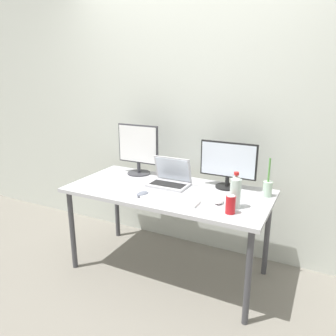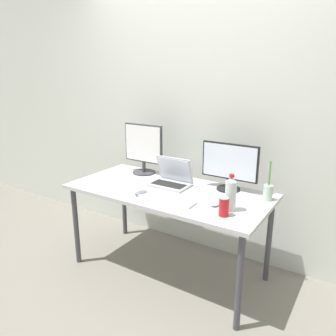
# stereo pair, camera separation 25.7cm
# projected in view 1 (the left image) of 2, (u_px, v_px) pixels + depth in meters

# --- Properties ---
(ground_plane) EXTENTS (16.00, 16.00, 0.00)m
(ground_plane) POSITION_uv_depth(u_px,v_px,m) (168.00, 270.00, 2.83)
(ground_plane) COLOR gray
(wall_back) EXTENTS (7.00, 0.08, 2.60)m
(wall_back) POSITION_uv_depth(u_px,v_px,m) (197.00, 112.00, 2.97)
(wall_back) COLOR silver
(wall_back) RESTS_ON ground
(work_desk) EXTENTS (1.62, 0.77, 0.74)m
(work_desk) POSITION_uv_depth(u_px,v_px,m) (168.00, 197.00, 2.64)
(work_desk) COLOR #424247
(work_desk) RESTS_ON ground
(monitor_left) EXTENTS (0.40, 0.21, 0.46)m
(monitor_left) POSITION_uv_depth(u_px,v_px,m) (138.00, 148.00, 2.97)
(monitor_left) COLOR #38383D
(monitor_left) RESTS_ON work_desk
(monitor_center) EXTENTS (0.46, 0.19, 0.38)m
(monitor_center) POSITION_uv_depth(u_px,v_px,m) (228.00, 163.00, 2.62)
(monitor_center) COLOR black
(monitor_center) RESTS_ON work_desk
(laptop_silver) EXTENTS (0.32, 0.23, 0.23)m
(laptop_silver) POSITION_uv_depth(u_px,v_px,m) (170.00, 179.00, 2.72)
(laptop_silver) COLOR #B7B7BC
(laptop_silver) RESTS_ON work_desk
(keyboard_main) EXTENTS (0.44, 0.13, 0.02)m
(keyboard_main) POSITION_uv_depth(u_px,v_px,m) (170.00, 199.00, 2.40)
(keyboard_main) COLOR white
(keyboard_main) RESTS_ON work_desk
(mouse_by_keyboard) EXTENTS (0.10, 0.12, 0.04)m
(mouse_by_keyboard) POSITION_uv_depth(u_px,v_px,m) (143.00, 194.00, 2.48)
(mouse_by_keyboard) COLOR slate
(mouse_by_keyboard) RESTS_ON work_desk
(mouse_by_laptop) EXTENTS (0.07, 0.10, 0.03)m
(mouse_by_laptop) POSITION_uv_depth(u_px,v_px,m) (219.00, 201.00, 2.34)
(mouse_by_laptop) COLOR silver
(mouse_by_laptop) RESTS_ON work_desk
(water_bottle) EXTENTS (0.08, 0.08, 0.26)m
(water_bottle) POSITION_uv_depth(u_px,v_px,m) (235.00, 192.00, 2.24)
(water_bottle) COLOR silver
(water_bottle) RESTS_ON work_desk
(soda_can_near_keyboard) EXTENTS (0.07, 0.07, 0.13)m
(soda_can_near_keyboard) POSITION_uv_depth(u_px,v_px,m) (230.00, 204.00, 2.17)
(soda_can_near_keyboard) COLOR red
(soda_can_near_keyboard) RESTS_ON work_desk
(bamboo_vase) EXTENTS (0.07, 0.07, 0.30)m
(bamboo_vase) POSITION_uv_depth(u_px,v_px,m) (268.00, 188.00, 2.47)
(bamboo_vase) COLOR #B2D1B7
(bamboo_vase) RESTS_ON work_desk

